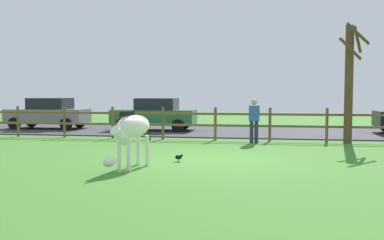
{
  "coord_description": "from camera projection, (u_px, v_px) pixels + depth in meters",
  "views": [
    {
      "loc": [
        1.5,
        -11.76,
        1.85
      ],
      "look_at": [
        -0.64,
        0.92,
        1.05
      ],
      "focal_mm": 40.1,
      "sensor_mm": 36.0,
      "label": 1
    }
  ],
  "objects": [
    {
      "name": "ground_plane",
      "position": [
        209.0,
        160.0,
        11.94
      ],
      "size": [
        60.0,
        60.0,
        0.0
      ],
      "primitive_type": "plane",
      "color": "#3D7528"
    },
    {
      "name": "parking_asphalt",
      "position": [
        233.0,
        130.0,
        21.09
      ],
      "size": [
        28.0,
        7.4,
        0.05
      ],
      "primitive_type": "cube",
      "color": "#38383D",
      "rests_on": "ground_plane"
    },
    {
      "name": "paddock_fence",
      "position": [
        215.0,
        121.0,
        16.88
      ],
      "size": [
        21.32,
        0.11,
        1.3
      ],
      "color": "brown",
      "rests_on": "ground_plane"
    },
    {
      "name": "bare_tree",
      "position": [
        349.0,
        81.0,
        15.71
      ],
      "size": [
        1.12,
        0.83,
        4.35
      ],
      "color": "#513A23",
      "rests_on": "ground_plane"
    },
    {
      "name": "zebra",
      "position": [
        131.0,
        131.0,
        10.56
      ],
      "size": [
        0.88,
        1.87,
        1.41
      ],
      "color": "white",
      "rests_on": "ground_plane"
    },
    {
      "name": "crow_on_grass",
      "position": [
        179.0,
        157.0,
        11.59
      ],
      "size": [
        0.21,
        0.1,
        0.2
      ],
      "color": "black",
      "rests_on": "ground_plane"
    },
    {
      "name": "parked_car_grey",
      "position": [
        48.0,
        113.0,
        21.85
      ],
      "size": [
        4.05,
        1.98,
        1.56
      ],
      "color": "slate",
      "rests_on": "parking_asphalt"
    },
    {
      "name": "parked_car_green",
      "position": [
        155.0,
        114.0,
        20.86
      ],
      "size": [
        4.02,
        1.92,
        1.56
      ],
      "color": "#236B38",
      "rests_on": "parking_asphalt"
    },
    {
      "name": "visitor_near_fence",
      "position": [
        254.0,
        119.0,
        15.84
      ],
      "size": [
        0.4,
        0.29,
        1.64
      ],
      "color": "#232847",
      "rests_on": "ground_plane"
    }
  ]
}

